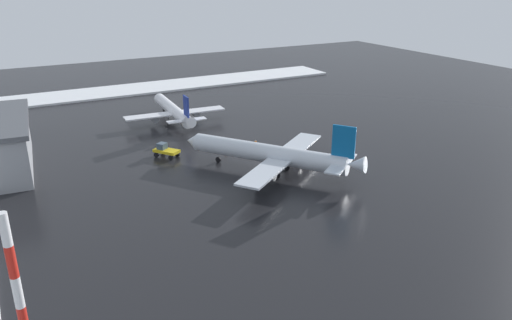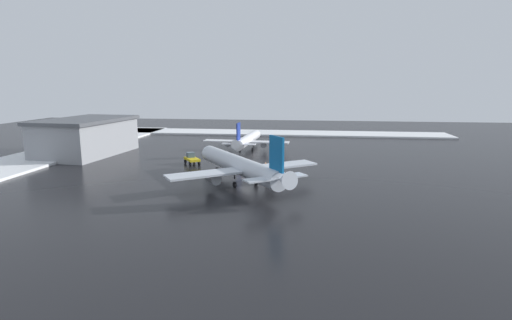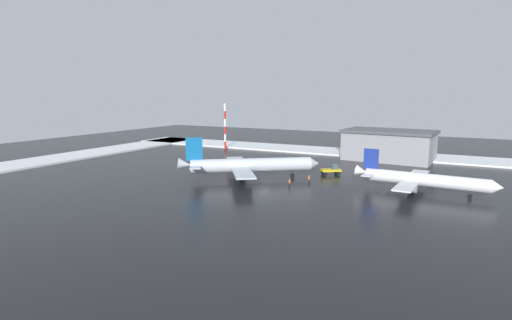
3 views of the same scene
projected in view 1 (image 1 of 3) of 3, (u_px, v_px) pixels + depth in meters
The scene contains 8 objects.
ground_plane at pixel (260, 164), 86.80m from camera, with size 240.00×240.00×0.00m, color black.
snow_bank_left at pixel (146, 88), 141.70m from camera, with size 14.00×116.00×0.53m, color white.
airplane_foreground_jet at pixel (272, 154), 82.28m from camera, with size 27.89×24.03×9.62m.
airplane_distant_tail at pixel (173, 110), 110.13m from camera, with size 26.82×22.24×7.96m.
pushback_tug at pixel (165, 150), 89.79m from camera, with size 5.03×4.45×2.50m.
ground_crew_mid_apron at pixel (256, 144), 93.90m from camera, with size 0.36×0.36×1.71m.
ground_crew_near_tug at pixel (225, 145), 93.46m from camera, with size 0.36×0.36×1.71m.
antenna_mast at pixel (21, 307), 37.45m from camera, with size 0.70×0.70×15.80m.
Camera 1 is at (70.71, -39.23, 31.55)m, focal length 35.00 mm.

